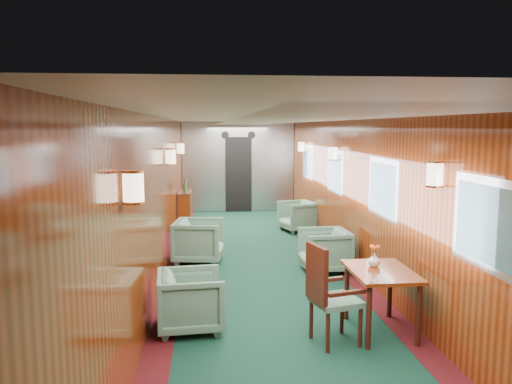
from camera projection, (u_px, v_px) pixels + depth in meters
room at (263, 169)px, 7.45m from camera, size 12.00×12.10×2.40m
bulkhead at (238, 167)px, 13.34m from camera, size 2.98×0.17×2.39m
windows_right at (355, 179)px, 7.86m from camera, size 0.02×8.60×0.80m
wall_sconces at (259, 157)px, 7.99m from camera, size 2.97×7.97×0.25m
dining_table at (381, 280)px, 5.47m from camera, size 0.66×0.94×0.71m
side_chair at (327, 291)px, 5.16m from camera, size 0.57×0.59×1.07m
credenza at (185, 209)px, 11.21m from camera, size 0.29×0.92×1.10m
flower_vase at (374, 260)px, 5.59m from camera, size 0.18×0.18×0.15m
armchair_left_near at (191, 301)px, 5.57m from camera, size 0.78×0.76×0.66m
armchair_left_far at (199, 241)px, 8.36m from camera, size 0.90×0.88×0.73m
armchair_right_near at (325, 250)px, 7.83m from camera, size 0.77×0.75×0.67m
armchair_right_far at (298, 216)px, 10.88m from camera, size 0.89×0.88×0.66m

